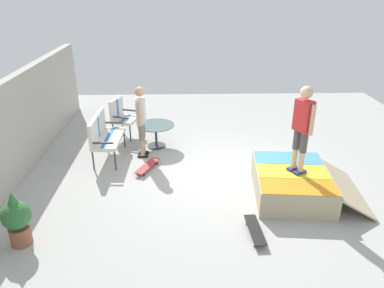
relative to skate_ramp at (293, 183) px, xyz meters
The scene contains 11 objects.
ground_plane 1.68m from the skate_ramp, 61.24° to the left, with size 12.00×12.00×0.10m, color #B2B2AD.
back_wall_cinderblock 5.55m from the skate_ramp, 81.71° to the left, with size 9.00×0.20×2.02m.
skate_ramp is the anchor object (origin of this frame).
patio_bench 4.22m from the skate_ramp, 66.35° to the left, with size 1.27×0.59×1.02m.
patio_chair_near_house 4.69m from the skate_ramp, 51.02° to the left, with size 0.76×0.71×1.02m.
patio_table 3.56m from the skate_ramp, 49.88° to the left, with size 0.90×0.90×0.57m.
person_watching 3.56m from the skate_ramp, 59.18° to the left, with size 0.48×0.25×1.65m.
person_skater 1.19m from the skate_ramp, 114.33° to the right, with size 0.43×0.35×1.63m.
skateboard_by_bench 3.04m from the skate_ramp, 69.12° to the left, with size 0.81×0.52×0.10m.
skateboard_spare 1.52m from the skate_ramp, 141.96° to the left, with size 0.81×0.24×0.10m.
potted_plant 4.78m from the skate_ramp, 105.82° to the left, with size 0.44×0.44×0.92m.
Camera 1 is at (-6.77, 0.64, 3.76)m, focal length 34.37 mm.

